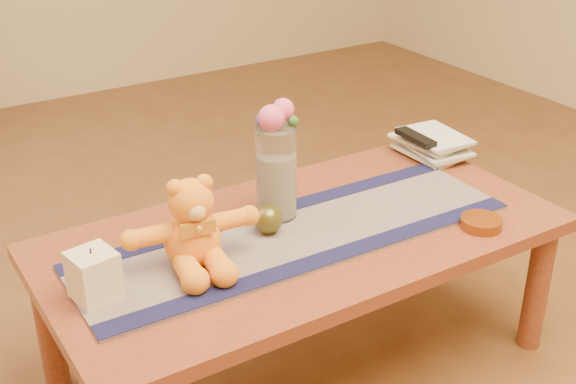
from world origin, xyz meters
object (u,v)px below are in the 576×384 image
book_bottom (412,158)px  amber_dish (481,223)px  pillar_candle (94,275)px  tv_remote (415,137)px  glass_vase (276,173)px  bronze_ball (268,219)px  teddy_bear (192,223)px

book_bottom → amber_dish: bearing=-107.8°
pillar_candle → tv_remote: bearing=10.5°
glass_vase → bronze_ball: (-0.07, -0.07, -0.09)m
teddy_bear → glass_vase: size_ratio=1.25×
teddy_bear → amber_dish: 0.79m
teddy_bear → pillar_candle: size_ratio=2.80×
glass_vase → amber_dish: size_ratio=2.31×
tv_remote → pillar_candle: bearing=-167.4°
teddy_bear → amber_dish: size_ratio=2.88×
pillar_candle → bronze_ball: pillar_candle is taller
teddy_bear → tv_remote: bearing=20.3°
teddy_bear → book_bottom: bearing=20.9°
pillar_candle → amber_dish: pillar_candle is taller
book_bottom → pillar_candle: bearing=-169.9°
glass_vase → tv_remote: size_ratio=1.62×
teddy_bear → book_bottom: 0.91m
teddy_bear → bronze_ball: 0.25m
teddy_bear → tv_remote: size_ratio=2.03×
glass_vase → tv_remote: (0.58, 0.09, -0.05)m
pillar_candle → tv_remote: size_ratio=0.73×
pillar_candle → glass_vase: (0.56, 0.12, 0.07)m
teddy_bear → tv_remote: teddy_bear is taller
pillar_candle → tv_remote: (1.14, 0.21, 0.02)m
pillar_candle → book_bottom: pillar_candle is taller
bronze_ball → tv_remote: 0.67m
glass_vase → amber_dish: glass_vase is taller
bronze_ball → book_bottom: 0.67m
pillar_candle → glass_vase: 0.58m
book_bottom → bronze_ball: bearing=-166.0°
teddy_bear → book_bottom: size_ratio=1.46×
bronze_ball → amber_dish: bronze_ball is taller
tv_remote → amber_dish: tv_remote is taller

